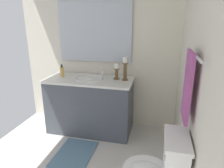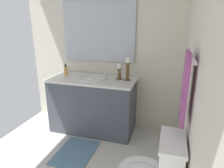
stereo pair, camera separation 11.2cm
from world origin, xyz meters
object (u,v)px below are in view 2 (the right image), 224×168
mirror (98,32)px  bath_mat (75,152)px  soap_bottle (66,71)px  vanity_cabinet (93,104)px  towel_near_vanity (185,88)px  towel_bar (191,55)px  sink_basin (92,81)px  candle_holder_tall (128,68)px  candle_holder_short (119,71)px

mirror → bath_mat: (0.91, -0.00, -1.43)m
mirror → soap_bottle: size_ratio=6.09×
vanity_cabinet → towel_near_vanity: bearing=49.0°
towel_bar → towel_near_vanity: towel_near_vanity is taller
vanity_cabinet → mirror: bearing=180.0°
mirror → towel_near_vanity: 1.78m
towel_bar → sink_basin: bearing=-130.6°
candle_holder_tall → bath_mat: size_ratio=0.53×
sink_basin → candle_holder_tall: 0.54m
mirror → towel_near_vanity: (1.30, 1.17, -0.33)m
sink_basin → soap_bottle: bearing=-93.6°
vanity_cabinet → towel_bar: (1.02, 1.19, 0.95)m
sink_basin → mirror: mirror is taller
candle_holder_short → soap_bottle: size_ratio=1.23×
candle_holder_tall → towel_bar: (1.07, 0.69, 0.38)m
bath_mat → soap_bottle: bearing=-146.6°
sink_basin → soap_bottle: (-0.03, -0.43, 0.11)m
towel_near_vanity → candle_holder_tall: bearing=-147.9°
sink_basin → candle_holder_tall: size_ratio=1.27×
vanity_cabinet → soap_bottle: 0.64m
mirror → towel_bar: 1.76m
vanity_cabinet → towel_near_vanity: towel_near_vanity is taller
soap_bottle → sink_basin: bearing=86.4°
towel_bar → towel_near_vanity: size_ratio=1.22×
towel_near_vanity → towel_bar: bearing=90.0°
vanity_cabinet → towel_bar: towel_bar is taller
vanity_cabinet → mirror: mirror is taller
soap_bottle → bath_mat: bearing=33.4°
towel_bar → towel_near_vanity: (0.00, -0.02, -0.25)m
mirror → soap_bottle: (0.25, -0.43, -0.56)m
vanity_cabinet → towel_near_vanity: (1.02, 1.17, 0.70)m
candle_holder_tall → vanity_cabinet: bearing=-84.0°
candle_holder_tall → towel_bar: towel_bar is taller
sink_basin → candle_holder_short: size_ratio=1.81×
vanity_cabinet → sink_basin: sink_basin is taller
vanity_cabinet → candle_holder_short: candle_holder_short is taller
towel_bar → vanity_cabinet: bearing=-130.6°
sink_basin → towel_bar: size_ratio=0.61×
towel_near_vanity → candle_holder_short: bearing=-144.1°
sink_basin → towel_bar: towel_bar is taller
candle_holder_short → towel_bar: towel_bar is taller
sink_basin → soap_bottle: 0.45m
bath_mat → mirror: bearing=180.0°
sink_basin → towel_near_vanity: bearing=49.0°
candle_holder_short → candle_holder_tall: bearing=78.4°
mirror → towel_near_vanity: mirror is taller
vanity_cabinet → towel_near_vanity: 1.70m
mirror → candle_holder_tall: bearing=65.6°
soap_bottle → towel_bar: bearing=57.2°
sink_basin → towel_near_vanity: size_ratio=0.74×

